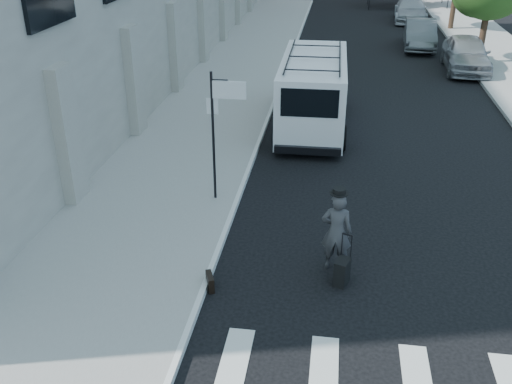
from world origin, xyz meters
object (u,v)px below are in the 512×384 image
(businessman, at_px, (336,232))
(parked_car_c, at_px, (411,10))
(briefcase, at_px, (210,282))
(cargo_van, at_px, (313,91))
(parked_car_b, at_px, (420,34))
(suitcase, at_px, (342,272))
(parked_car_a, at_px, (466,54))

(businessman, distance_m, parked_car_c, 31.93)
(briefcase, bearing_deg, parked_car_c, 55.54)
(cargo_van, bearing_deg, parked_car_b, 68.09)
(parked_car_c, bearing_deg, cargo_van, -100.60)
(briefcase, xyz_separation_m, parked_car_c, (7.20, 32.76, 0.60))
(businessman, distance_m, cargo_van, 9.31)
(parked_car_b, bearing_deg, cargo_van, -107.53)
(businessman, relative_size, suitcase, 1.63)
(parked_car_c, bearing_deg, parked_car_a, -80.66)
(briefcase, height_order, parked_car_c, parked_car_c)
(parked_car_b, xyz_separation_m, parked_car_c, (0.30, 8.66, -0.01))
(suitcase, height_order, parked_car_a, parked_car_a)
(suitcase, bearing_deg, cargo_van, 115.01)
(businessman, height_order, parked_car_c, businessman)
(businessman, relative_size, parked_car_c, 0.35)
(businessman, xyz_separation_m, parked_car_b, (4.30, 22.93, -0.16))
(cargo_van, bearing_deg, suitcase, -83.74)
(briefcase, distance_m, suitcase, 2.83)
(briefcase, xyz_separation_m, cargo_van, (1.58, 10.41, 1.14))
(businessman, xyz_separation_m, cargo_van, (-1.02, 9.25, 0.37))
(suitcase, distance_m, cargo_van, 9.96)
(parked_car_a, bearing_deg, parked_car_c, 97.84)
(businessman, relative_size, parked_car_b, 0.40)
(parked_car_b, bearing_deg, parked_car_c, 91.74)
(parked_car_b, bearing_deg, parked_car_a, -66.99)
(cargo_van, distance_m, parked_car_b, 14.70)
(cargo_van, relative_size, parked_car_c, 1.30)
(businessman, distance_m, parked_car_b, 23.33)
(parked_car_c, bearing_deg, suitcase, -94.31)
(parked_car_a, relative_size, parked_car_c, 0.94)
(businessman, xyz_separation_m, parked_car_c, (4.60, 31.59, -0.17))
(suitcase, relative_size, parked_car_b, 0.24)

